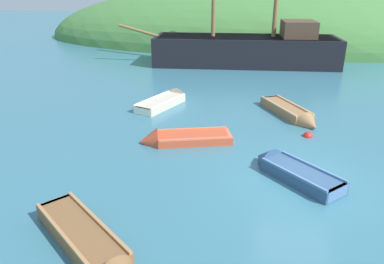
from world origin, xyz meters
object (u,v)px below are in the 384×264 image
Objects in this scene: rowboat_far at (167,102)px; rowboat_center at (290,172)px; rowboat_near_dock at (292,114)px; rowboat_portside at (178,140)px; buoy_red at (308,136)px; sailing_ship at (247,54)px; rowboat_outer_right at (91,248)px.

rowboat_center is (5.79, -5.98, 0.01)m from rowboat_far.
rowboat_far is 5.92m from rowboat_near_dock.
rowboat_near_dock is at bearing -156.98° from rowboat_portside.
rowboat_center is at bearing -118.09° from rowboat_far.
sailing_ship is at bearing 105.93° from buoy_red.
rowboat_portside is at bearing 77.84° from sailing_ship.
rowboat_far is 4.69m from rowboat_portside.
rowboat_center reaches higher than rowboat_near_dock.
sailing_ship is 13.33m from buoy_red.
rowboat_portside is (-4.12, -3.87, -0.03)m from rowboat_near_dock.
rowboat_portside is at bearing 123.65° from rowboat_outer_right.
rowboat_portside reaches higher than buoy_red.
rowboat_center is at bearing -32.94° from rowboat_near_dock.
buoy_red is at bearing 93.97° from rowboat_outer_right.
rowboat_far is 1.25× the size of rowboat_center.
rowboat_center is 3.43m from buoy_red.
rowboat_near_dock is at bearing 98.07° from sailing_ship.
rowboat_far reaches higher than rowboat_portside.
rowboat_near_dock is 1.05× the size of rowboat_portside.
rowboat_far is 9.50× the size of buoy_red.
rowboat_center is at bearing 137.58° from rowboat_portside.
rowboat_far is at bearing 66.41° from sailing_ship.
rowboat_far is (-2.84, -10.16, -0.66)m from sailing_ship.
rowboat_outer_right is 9.37m from buoy_red.
rowboat_outer_right is (-0.25, -6.23, 0.05)m from rowboat_portside.
buoy_red is (6.49, -2.63, -0.11)m from rowboat_far.
rowboat_outer_right is at bearing 78.40° from sailing_ship.
rowboat_near_dock is at bearing 105.35° from buoy_red.
rowboat_portside is (-4.01, 1.64, -0.04)m from rowboat_center.
rowboat_outer_right is (1.53, -10.58, 0.02)m from rowboat_far.
rowboat_portside is (1.78, -4.34, -0.03)m from rowboat_far.
buoy_red is (3.65, -12.79, -0.77)m from sailing_ship.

